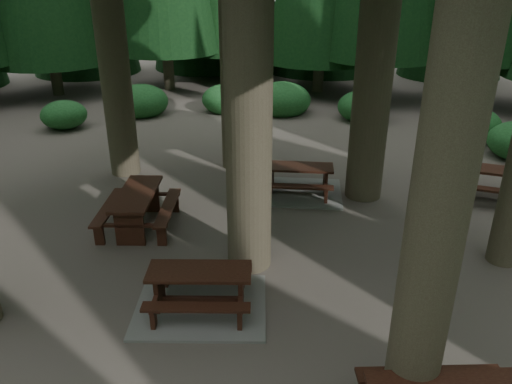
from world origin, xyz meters
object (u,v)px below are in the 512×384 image
(picnic_table_a, at_px, (201,295))
(picnic_table_c, at_px, (298,184))
(picnic_table_d, at_px, (503,180))
(picnic_table_b, at_px, (138,204))

(picnic_table_a, height_order, picnic_table_c, picnic_table_c)
(picnic_table_a, xyz_separation_m, picnic_table_d, (5.17, 6.58, 0.26))
(picnic_table_b, height_order, picnic_table_d, picnic_table_b)
(picnic_table_a, height_order, picnic_table_d, picnic_table_d)
(picnic_table_b, xyz_separation_m, picnic_table_d, (7.72, 4.41, -0.06))
(picnic_table_a, bearing_deg, picnic_table_b, 120.51)
(picnic_table_a, height_order, picnic_table_b, picnic_table_b)
(picnic_table_b, distance_m, picnic_table_c, 4.14)
(picnic_table_a, xyz_separation_m, picnic_table_b, (-2.56, 2.17, 0.32))
(picnic_table_c, height_order, picnic_table_d, picnic_table_d)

